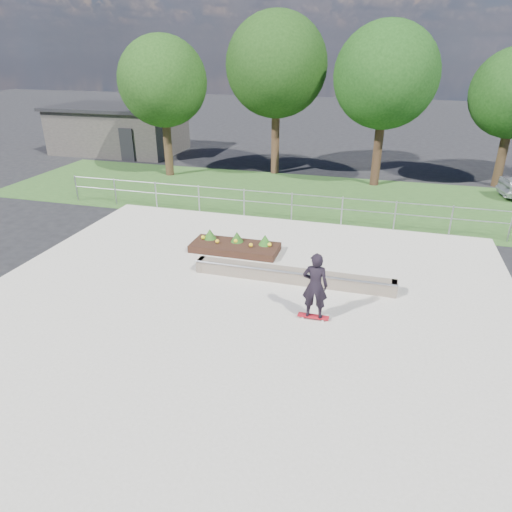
{
  "coord_description": "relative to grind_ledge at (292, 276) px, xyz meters",
  "views": [
    {
      "loc": [
        3.35,
        -9.71,
        6.4
      ],
      "look_at": [
        0.2,
        1.5,
        1.1
      ],
      "focal_mm": 32.0,
      "sensor_mm": 36.0,
      "label": 1
    }
  ],
  "objects": [
    {
      "name": "building",
      "position": [
        -15.12,
        15.8,
        1.25
      ],
      "size": [
        8.4,
        5.4,
        3.0
      ],
      "color": "#312E2B",
      "rests_on": "ground"
    },
    {
      "name": "tree_far_left",
      "position": [
        -9.13,
        10.81,
        4.59
      ],
      "size": [
        4.55,
        4.55,
        7.15
      ],
      "color": "#322114",
      "rests_on": "ground"
    },
    {
      "name": "planter_bed",
      "position": [
        -2.36,
        1.76,
        -0.02
      ],
      "size": [
        3.0,
        1.2,
        0.61
      ],
      "color": "black",
      "rests_on": "concrete_slab"
    },
    {
      "name": "fence",
      "position": [
        -1.13,
        5.31,
        0.51
      ],
      "size": [
        20.06,
        0.06,
        1.2
      ],
      "color": "gray",
      "rests_on": "ground"
    },
    {
      "name": "grind_ledge",
      "position": [
        0.0,
        0.0,
        0.0
      ],
      "size": [
        6.0,
        0.44,
        0.43
      ],
      "color": "brown",
      "rests_on": "concrete_slab"
    },
    {
      "name": "tree_mid_left",
      "position": [
        -3.63,
        12.81,
        5.34
      ],
      "size": [
        5.25,
        5.25,
        8.25
      ],
      "color": "#352015",
      "rests_on": "ground"
    },
    {
      "name": "tree_mid_right",
      "position": [
        1.87,
        11.81,
        4.97
      ],
      "size": [
        4.9,
        4.9,
        7.7
      ],
      "color": "black",
      "rests_on": "ground"
    },
    {
      "name": "skateboarder",
      "position": [
        0.93,
        -1.85,
        0.75
      ],
      "size": [
        0.8,
        0.45,
        1.85
      ],
      "color": "silver",
      "rests_on": "concrete_slab"
    },
    {
      "name": "concrete_slab",
      "position": [
        -1.13,
        -2.19,
        -0.23
      ],
      "size": [
        15.0,
        15.0,
        0.06
      ],
      "primitive_type": "cube",
      "color": "#ADA799",
      "rests_on": "ground"
    },
    {
      "name": "ground",
      "position": [
        -1.13,
        -2.19,
        -0.26
      ],
      "size": [
        120.0,
        120.0,
        0.0
      ],
      "primitive_type": "plane",
      "color": "black",
      "rests_on": "ground"
    },
    {
      "name": "grass_verge",
      "position": [
        -1.13,
        8.81,
        -0.25
      ],
      "size": [
        30.0,
        8.0,
        0.02
      ],
      "primitive_type": "cube",
      "color": "#27481D",
      "rests_on": "ground"
    }
  ]
}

